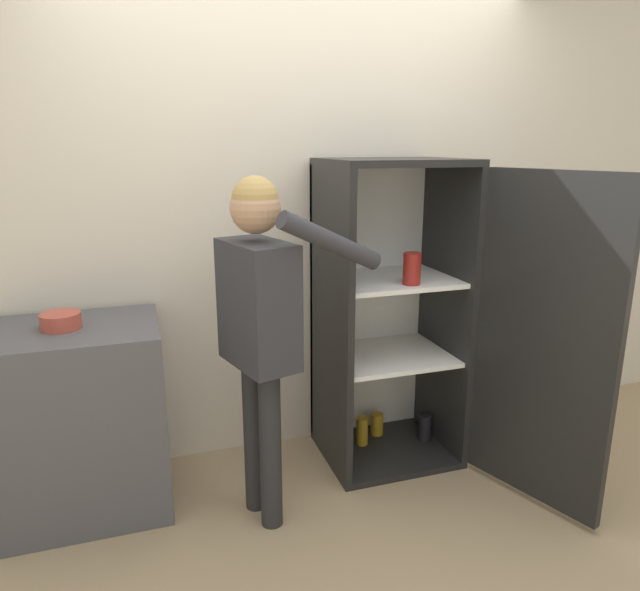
# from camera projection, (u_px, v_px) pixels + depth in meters

# --- Properties ---
(ground_plane) EXTENTS (12.00, 12.00, 0.00)m
(ground_plane) POSITION_uv_depth(u_px,v_px,m) (365.00, 537.00, 2.53)
(ground_plane) COLOR tan
(wall_back) EXTENTS (7.00, 0.06, 2.55)m
(wall_back) POSITION_uv_depth(u_px,v_px,m) (300.00, 223.00, 3.11)
(wall_back) COLOR beige
(wall_back) RESTS_ON ground_plane
(refrigerator) EXTENTS (0.97, 1.25, 1.62)m
(refrigerator) POSITION_uv_depth(u_px,v_px,m) (418.00, 319.00, 2.97)
(refrigerator) COLOR black
(refrigerator) RESTS_ON ground_plane
(person) EXTENTS (0.68, 0.49, 1.57)m
(person) POSITION_uv_depth(u_px,v_px,m) (260.00, 309.00, 2.43)
(person) COLOR #262628
(person) RESTS_ON ground_plane
(counter) EXTENTS (0.76, 0.59, 0.90)m
(counter) POSITION_uv_depth(u_px,v_px,m) (81.00, 420.00, 2.65)
(counter) COLOR #4C4C51
(counter) RESTS_ON ground_plane
(bowl) EXTENTS (0.17, 0.17, 0.07)m
(bowl) POSITION_uv_depth(u_px,v_px,m) (61.00, 321.00, 2.52)
(bowl) COLOR #B24738
(bowl) RESTS_ON counter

